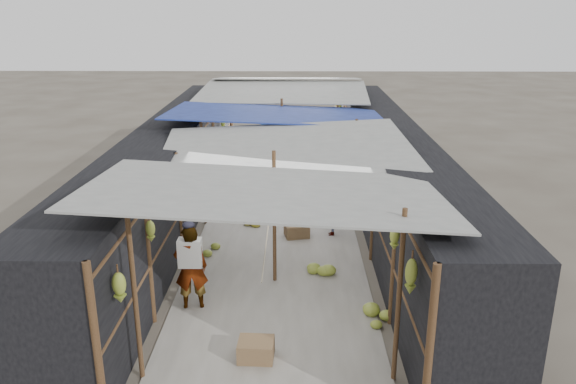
{
  "coord_description": "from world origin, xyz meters",
  "views": [
    {
      "loc": [
        0.38,
        -6.79,
        5.07
      ],
      "look_at": [
        0.23,
        4.72,
        1.25
      ],
      "focal_mm": 35.0,
      "sensor_mm": 36.0,
      "label": 1
    }
  ],
  "objects_px": {
    "crate_near": "(256,350)",
    "black_basin": "(318,178)",
    "vendor_elderly": "(191,267)",
    "shopper_blue": "(286,182)",
    "vendor_seated": "(331,215)"
  },
  "relations": [
    {
      "from": "vendor_elderly",
      "to": "black_basin",
      "type": "bearing_deg",
      "value": -117.16
    },
    {
      "from": "crate_near",
      "to": "shopper_blue",
      "type": "xyz_separation_m",
      "value": [
        0.33,
        6.74,
        0.54
      ]
    },
    {
      "from": "crate_near",
      "to": "vendor_elderly",
      "type": "distance_m",
      "value": 2.05
    },
    {
      "from": "black_basin",
      "to": "shopper_blue",
      "type": "bearing_deg",
      "value": -111.91
    },
    {
      "from": "vendor_elderly",
      "to": "crate_near",
      "type": "bearing_deg",
      "value": 119.72
    },
    {
      "from": "black_basin",
      "to": "shopper_blue",
      "type": "height_order",
      "value": "shopper_blue"
    },
    {
      "from": "crate_near",
      "to": "vendor_elderly",
      "type": "xyz_separation_m",
      "value": [
        -1.22,
        1.53,
        0.62
      ]
    },
    {
      "from": "crate_near",
      "to": "vendor_seated",
      "type": "xyz_separation_m",
      "value": [
        1.41,
        4.86,
        0.34
      ]
    },
    {
      "from": "crate_near",
      "to": "shopper_blue",
      "type": "distance_m",
      "value": 6.77
    },
    {
      "from": "shopper_blue",
      "to": "black_basin",
      "type": "bearing_deg",
      "value": 34.86
    },
    {
      "from": "black_basin",
      "to": "vendor_seated",
      "type": "xyz_separation_m",
      "value": [
        0.13,
        -4.24,
        0.4
      ]
    },
    {
      "from": "crate_near",
      "to": "black_basin",
      "type": "xyz_separation_m",
      "value": [
        1.29,
        9.1,
        -0.06
      ]
    },
    {
      "from": "crate_near",
      "to": "vendor_seated",
      "type": "distance_m",
      "value": 5.07
    },
    {
      "from": "black_basin",
      "to": "crate_near",
      "type": "bearing_deg",
      "value": -98.04
    },
    {
      "from": "crate_near",
      "to": "black_basin",
      "type": "distance_m",
      "value": 9.19
    }
  ]
}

